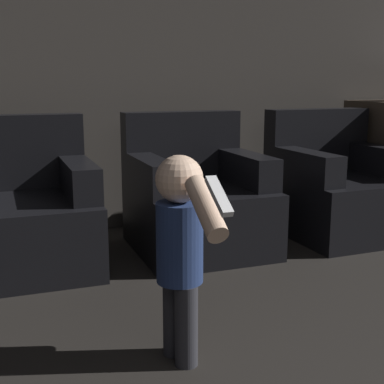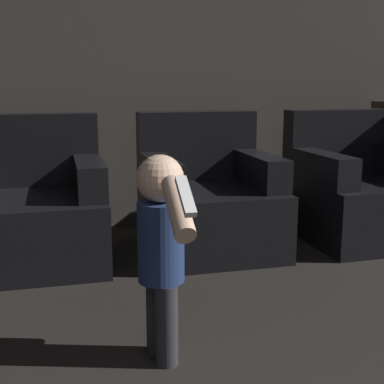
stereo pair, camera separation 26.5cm
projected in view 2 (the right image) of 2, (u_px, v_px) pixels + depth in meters
wall_back at (138, 46)px, 3.78m from camera, size 8.40×0.05×2.60m
armchair_left at (35, 211)px, 3.17m from camera, size 0.81×0.85×0.86m
armchair_middle at (208, 201)px, 3.41m from camera, size 0.81×0.85×0.86m
armchair_right at (358, 193)px, 3.65m from camera, size 0.83×0.87×0.86m
person_toddler at (161, 242)px, 1.98m from camera, size 0.18×0.55×0.80m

